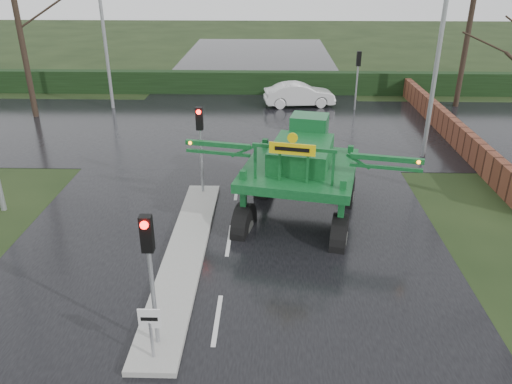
{
  "coord_description": "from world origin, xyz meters",
  "views": [
    {
      "loc": [
        1.29,
        -10.15,
        8.37
      ],
      "look_at": [
        0.89,
        3.53,
        2.0
      ],
      "focal_mm": 35.0,
      "sensor_mm": 36.0,
      "label": 1
    }
  ],
  "objects_px": {
    "street_light_left_far": "(106,6)",
    "crop_sprayer": "(245,169)",
    "traffic_signal_mid": "(200,132)",
    "traffic_signal_far": "(358,67)",
    "street_light_right": "(436,23)",
    "traffic_signal_near": "(149,254)",
    "keep_left_sign": "(150,326)",
    "white_sedan": "(299,106)"
  },
  "relations": [
    {
      "from": "keep_left_sign",
      "to": "white_sedan",
      "type": "height_order",
      "value": "keep_left_sign"
    },
    {
      "from": "street_light_left_far",
      "to": "keep_left_sign",
      "type": "bearing_deg",
      "value": -72.22
    },
    {
      "from": "traffic_signal_mid",
      "to": "street_light_right",
      "type": "height_order",
      "value": "street_light_right"
    },
    {
      "from": "traffic_signal_near",
      "to": "traffic_signal_mid",
      "type": "bearing_deg",
      "value": 90.0
    },
    {
      "from": "traffic_signal_near",
      "to": "street_light_right",
      "type": "bearing_deg",
      "value": 53.87
    },
    {
      "from": "street_light_right",
      "to": "white_sedan",
      "type": "distance_m",
      "value": 11.78
    },
    {
      "from": "street_light_left_far",
      "to": "white_sedan",
      "type": "bearing_deg",
      "value": 3.93
    },
    {
      "from": "traffic_signal_far",
      "to": "crop_sprayer",
      "type": "bearing_deg",
      "value": 68.11
    },
    {
      "from": "traffic_signal_near",
      "to": "crop_sprayer",
      "type": "xyz_separation_m",
      "value": [
        1.78,
        6.04,
        -0.45
      ]
    },
    {
      "from": "traffic_signal_mid",
      "to": "crop_sprayer",
      "type": "bearing_deg",
      "value": -54.1
    },
    {
      "from": "traffic_signal_far",
      "to": "crop_sprayer",
      "type": "xyz_separation_m",
      "value": [
        -6.02,
        -14.98,
        -0.45
      ]
    },
    {
      "from": "street_light_left_far",
      "to": "crop_sprayer",
      "type": "height_order",
      "value": "street_light_left_far"
    },
    {
      "from": "traffic_signal_far",
      "to": "traffic_signal_mid",
      "type": "bearing_deg",
      "value": 58.07
    },
    {
      "from": "street_light_right",
      "to": "white_sedan",
      "type": "xyz_separation_m",
      "value": [
        -5.08,
        8.78,
        -5.99
      ]
    },
    {
      "from": "keep_left_sign",
      "to": "crop_sprayer",
      "type": "distance_m",
      "value": 6.86
    },
    {
      "from": "keep_left_sign",
      "to": "traffic_signal_near",
      "type": "distance_m",
      "value": 1.61
    },
    {
      "from": "street_light_right",
      "to": "crop_sprayer",
      "type": "height_order",
      "value": "street_light_right"
    },
    {
      "from": "traffic_signal_mid",
      "to": "white_sedan",
      "type": "distance_m",
      "value": 14.24
    },
    {
      "from": "street_light_left_far",
      "to": "crop_sprayer",
      "type": "distance_m",
      "value": 17.73
    },
    {
      "from": "traffic_signal_near",
      "to": "white_sedan",
      "type": "bearing_deg",
      "value": 78.54
    },
    {
      "from": "keep_left_sign",
      "to": "white_sedan",
      "type": "xyz_separation_m",
      "value": [
        4.42,
        22.28,
        -1.06
      ]
    },
    {
      "from": "street_light_right",
      "to": "crop_sprayer",
      "type": "bearing_deg",
      "value": -137.89
    },
    {
      "from": "traffic_signal_near",
      "to": "white_sedan",
      "type": "height_order",
      "value": "traffic_signal_near"
    },
    {
      "from": "traffic_signal_far",
      "to": "keep_left_sign",
      "type": "bearing_deg",
      "value": 70.07
    },
    {
      "from": "traffic_signal_near",
      "to": "traffic_signal_far",
      "type": "distance_m",
      "value": 22.42
    },
    {
      "from": "street_light_right",
      "to": "traffic_signal_mid",
      "type": "bearing_deg",
      "value": -154.6
    },
    {
      "from": "traffic_signal_mid",
      "to": "traffic_signal_far",
      "type": "height_order",
      "value": "same"
    },
    {
      "from": "traffic_signal_near",
      "to": "street_light_right",
      "type": "xyz_separation_m",
      "value": [
        9.49,
        13.01,
        3.4
      ]
    },
    {
      "from": "traffic_signal_far",
      "to": "street_light_right",
      "type": "height_order",
      "value": "street_light_right"
    },
    {
      "from": "traffic_signal_near",
      "to": "traffic_signal_mid",
      "type": "relative_size",
      "value": 1.0
    },
    {
      "from": "keep_left_sign",
      "to": "traffic_signal_mid",
      "type": "height_order",
      "value": "traffic_signal_mid"
    },
    {
      "from": "crop_sprayer",
      "to": "traffic_signal_mid",
      "type": "bearing_deg",
      "value": 138.06
    },
    {
      "from": "keep_left_sign",
      "to": "traffic_signal_mid",
      "type": "distance_m",
      "value": 9.12
    },
    {
      "from": "crop_sprayer",
      "to": "street_light_right",
      "type": "bearing_deg",
      "value": 54.27
    },
    {
      "from": "street_light_left_far",
      "to": "traffic_signal_mid",
      "type": "bearing_deg",
      "value": -61.14
    },
    {
      "from": "keep_left_sign",
      "to": "crop_sprayer",
      "type": "bearing_deg",
      "value": 74.73
    },
    {
      "from": "traffic_signal_near",
      "to": "white_sedan",
      "type": "distance_m",
      "value": 22.38
    },
    {
      "from": "traffic_signal_near",
      "to": "traffic_signal_mid",
      "type": "xyz_separation_m",
      "value": [
        0.0,
        8.5,
        0.0
      ]
    },
    {
      "from": "traffic_signal_near",
      "to": "street_light_left_far",
      "type": "xyz_separation_m",
      "value": [
        -6.89,
        21.01,
        3.4
      ]
    },
    {
      "from": "traffic_signal_near",
      "to": "street_light_right",
      "type": "height_order",
      "value": "street_light_right"
    },
    {
      "from": "traffic_signal_mid",
      "to": "crop_sprayer",
      "type": "distance_m",
      "value": 3.07
    },
    {
      "from": "keep_left_sign",
      "to": "traffic_signal_near",
      "type": "bearing_deg",
      "value": 90.0
    }
  ]
}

